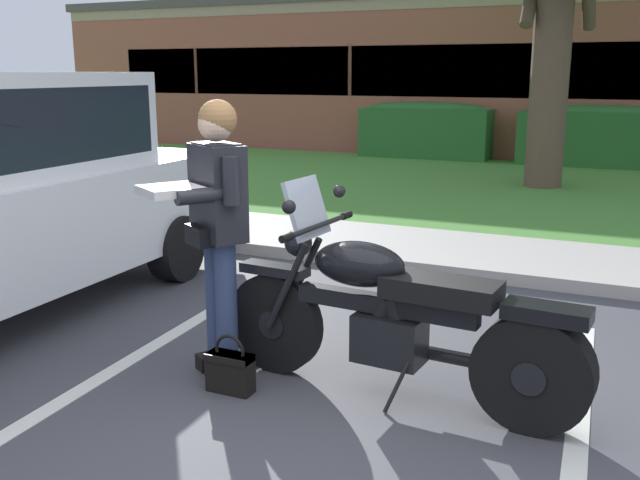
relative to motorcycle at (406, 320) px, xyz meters
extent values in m
plane|color=#424247|center=(-0.25, -0.68, -0.49)|extent=(140.00, 140.00, 0.00)
cube|color=#ADA89E|center=(-0.25, 2.67, -0.43)|extent=(60.00, 0.20, 0.12)
cube|color=#ADA89E|center=(-0.25, 3.52, -0.45)|extent=(60.00, 1.50, 0.08)
cube|color=#478433|center=(-0.25, 7.91, -0.46)|extent=(60.00, 7.28, 0.06)
cube|color=silver|center=(-1.81, -0.48, -0.49)|extent=(0.39, 4.40, 0.01)
cube|color=silver|center=(0.99, -0.48, -0.49)|extent=(0.39, 4.40, 0.01)
cylinder|color=black|center=(-0.88, 0.06, -0.17)|extent=(0.65, 0.15, 0.64)
cylinder|color=black|center=(-0.88, 0.06, -0.17)|extent=(0.19, 0.13, 0.18)
cylinder|color=black|center=(0.72, -0.06, -0.17)|extent=(0.65, 0.23, 0.64)
cylinder|color=black|center=(0.72, -0.06, -0.17)|extent=(0.19, 0.21, 0.18)
cube|color=black|center=(-0.88, 0.06, 0.18)|extent=(0.45, 0.17, 0.06)
cube|color=black|center=(0.77, -0.06, 0.17)|extent=(0.45, 0.23, 0.08)
cylinder|color=black|center=(-0.75, -0.03, 0.11)|extent=(0.31, 0.07, 0.58)
cylinder|color=black|center=(-0.74, 0.13, 0.11)|extent=(0.31, 0.07, 0.58)
sphere|color=black|center=(-0.71, 0.05, 0.37)|extent=(0.17, 0.17, 0.17)
cylinder|color=black|center=(-0.57, 0.04, 0.49)|extent=(0.09, 0.72, 0.03)
cylinder|color=black|center=(-0.59, -0.32, 0.49)|extent=(0.05, 0.10, 0.04)
cylinder|color=black|center=(-0.54, 0.40, 0.49)|extent=(0.05, 0.10, 0.04)
sphere|color=black|center=(-0.61, -0.26, 0.65)|extent=(0.08, 0.08, 0.08)
sphere|color=black|center=(-0.56, 0.34, 0.65)|extent=(0.08, 0.08, 0.08)
cube|color=#B2BCC6|center=(-0.65, 0.04, 0.59)|extent=(0.17, 0.37, 0.35)
cube|color=black|center=(-0.13, 0.01, 0.07)|extent=(1.10, 0.18, 0.10)
ellipsoid|color=black|center=(-0.30, 0.02, 0.29)|extent=(0.58, 0.36, 0.26)
cube|color=black|center=(0.20, -0.02, 0.21)|extent=(0.66, 0.33, 0.12)
cube|color=black|center=(-0.10, 0.00, -0.13)|extent=(0.42, 0.27, 0.28)
cylinder|color=black|center=(-0.13, 0.01, 0.03)|extent=(0.18, 0.13, 0.21)
cylinder|color=black|center=(-0.07, 0.00, 0.03)|extent=(0.18, 0.13, 0.21)
cylinder|color=black|center=(0.28, 0.12, -0.23)|extent=(0.60, 0.12, 0.08)
cylinder|color=black|center=(0.48, 0.10, -0.23)|extent=(0.60, 0.12, 0.08)
cylinder|color=black|center=(0.01, -0.16, -0.34)|extent=(0.13, 0.11, 0.30)
cube|color=black|center=(-1.14, -0.13, -0.44)|extent=(0.22, 0.26, 0.10)
cube|color=black|center=(-1.26, -0.06, -0.44)|extent=(0.22, 0.26, 0.10)
cylinder|color=navy|center=(-1.13, -0.11, -0.06)|extent=(0.14, 0.14, 0.86)
cylinder|color=navy|center=(-1.25, -0.04, -0.06)|extent=(0.14, 0.14, 0.86)
cube|color=#232328|center=(-1.19, -0.08, 0.66)|extent=(0.44, 0.39, 0.58)
cube|color=#232328|center=(-1.19, -0.08, 0.93)|extent=(0.36, 0.33, 0.06)
sphere|color=beige|center=(-1.19, -0.08, 1.07)|extent=(0.21, 0.21, 0.21)
sphere|color=olive|center=(-1.18, -0.06, 1.10)|extent=(0.23, 0.23, 0.23)
cube|color=black|center=(-1.25, -0.19, 0.41)|extent=(0.24, 0.20, 0.12)
cylinder|color=#232328|center=(-1.13, -0.30, 0.68)|extent=(0.25, 0.34, 0.09)
cylinder|color=#232328|center=(-1.41, -0.13, 0.68)|extent=(0.25, 0.34, 0.09)
cylinder|color=#232328|center=(-1.01, -0.21, 0.76)|extent=(0.10, 0.10, 0.28)
cylinder|color=#232328|center=(-1.38, 0.02, 0.76)|extent=(0.10, 0.10, 0.28)
cube|color=white|center=(-1.34, -0.33, 0.70)|extent=(0.44, 0.44, 0.05)
cube|color=black|center=(-0.97, -0.33, -0.37)|extent=(0.28, 0.12, 0.24)
cube|color=black|center=(-0.97, -0.34, -0.27)|extent=(0.28, 0.13, 0.04)
torus|color=black|center=(-0.97, -0.33, -0.23)|extent=(0.20, 0.02, 0.20)
cube|color=black|center=(-2.66, -0.11, 0.99)|extent=(0.16, 2.73, 0.55)
cube|color=black|center=(-3.55, 1.08, 0.95)|extent=(1.57, 0.30, 0.51)
cube|color=black|center=(-3.60, 2.39, -0.09)|extent=(1.90, 0.18, 0.20)
cylinder|color=black|center=(-4.45, 1.42, -0.19)|extent=(0.27, 0.61, 0.60)
cylinder|color=black|center=(-2.67, 1.50, -0.19)|extent=(0.27, 0.61, 0.60)
cylinder|color=brown|center=(-0.39, 8.24, 1.11)|extent=(0.59, 0.59, 3.19)
cube|color=#286028|center=(-3.30, 11.40, 0.06)|extent=(2.77, 0.90, 1.10)
ellipsoid|color=#286028|center=(-3.30, 11.40, 0.61)|extent=(2.63, 0.84, 0.28)
cube|color=#286028|center=(0.21, 11.40, 0.06)|extent=(3.05, 0.90, 1.10)
ellipsoid|color=#286028|center=(0.21, 11.40, 0.61)|extent=(2.90, 0.84, 0.28)
cube|color=#93513D|center=(-1.06, 16.94, 1.22)|extent=(24.52, 10.36, 3.42)
cube|color=#4C4742|center=(-1.06, 16.94, 3.03)|extent=(24.76, 10.46, 0.20)
cube|color=#1E282D|center=(-1.06, 11.79, 1.39)|extent=(20.84, 0.06, 1.10)
cube|color=#93513D|center=(-9.39, 11.78, 1.39)|extent=(0.08, 0.04, 1.20)
cube|color=#93513D|center=(-5.23, 11.78, 1.39)|extent=(0.08, 0.04, 1.20)
cube|color=#93513D|center=(-1.06, 11.78, 1.39)|extent=(0.08, 0.04, 1.20)
camera|label=1|loc=(1.18, -3.72, 1.37)|focal=40.43mm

